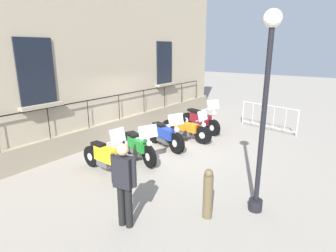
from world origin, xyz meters
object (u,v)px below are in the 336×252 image
object	(u,v)px
pedestrian_standing	(124,181)
motorcycle_green	(138,146)
motorcycle_blue	(165,135)
motorcycle_orange	(186,129)
motorcycle_yellow	(106,158)
lamppost	(265,104)
motorcycle_maroon	(200,121)
bollard	(208,194)
crowd_barrier	(268,117)

from	to	relation	value
pedestrian_standing	motorcycle_green	bearing A→B (deg)	126.96
motorcycle_blue	motorcycle_orange	xyz separation A→B (m)	(0.13, 1.13, -0.02)
motorcycle_yellow	motorcycle_orange	world-z (taller)	motorcycle_yellow
motorcycle_green	pedestrian_standing	size ratio (longest dim) A/B	1.15
lamppost	motorcycle_orange	bearing A→B (deg)	139.44
motorcycle_yellow	motorcycle_green	xyz separation A→B (m)	(0.12, 1.19, 0.00)
motorcycle_green	lamppost	distance (m)	4.27
motorcycle_orange	lamppost	size ratio (longest dim) A/B	0.55
motorcycle_green	motorcycle_orange	xyz separation A→B (m)	(0.12, 2.50, -0.02)
motorcycle_green	lamppost	size ratio (longest dim) A/B	0.48
motorcycle_yellow	motorcycle_maroon	size ratio (longest dim) A/B	0.90
motorcycle_yellow	motorcycle_blue	size ratio (longest dim) A/B	0.97
lamppost	pedestrian_standing	size ratio (longest dim) A/B	2.39
bollard	pedestrian_standing	bearing A→B (deg)	-134.63
lamppost	motorcycle_maroon	bearing A→B (deg)	130.53
motorcycle_green	bollard	distance (m)	3.44
motorcycle_green	motorcycle_blue	xyz separation A→B (m)	(-0.01, 1.37, -0.01)
motorcycle_orange	pedestrian_standing	size ratio (longest dim) A/B	1.30
motorcycle_maroon	pedestrian_standing	bearing A→B (deg)	-72.89
motorcycle_maroon	lamppost	size ratio (longest dim) A/B	0.53
motorcycle_blue	pedestrian_standing	distance (m)	4.47
motorcycle_blue	pedestrian_standing	xyz separation A→B (m)	(1.98, -3.98, 0.50)
motorcycle_blue	lamppost	size ratio (longest dim) A/B	0.49
motorcycle_yellow	motorcycle_maroon	xyz separation A→B (m)	(0.12, 4.99, 0.01)
motorcycle_green	pedestrian_standing	bearing A→B (deg)	-53.04
motorcycle_yellow	motorcycle_maroon	bearing A→B (deg)	88.66
lamppost	bollard	xyz separation A→B (m)	(-0.70, -0.81, -1.73)
motorcycle_blue	motorcycle_maroon	xyz separation A→B (m)	(-0.00, 2.44, 0.01)
motorcycle_green	bollard	size ratio (longest dim) A/B	1.82
bollard	crowd_barrier	bearing A→B (deg)	97.50
motorcycle_orange	bollard	distance (m)	4.97
motorcycle_blue	pedestrian_standing	world-z (taller)	pedestrian_standing
pedestrian_standing	motorcycle_yellow	bearing A→B (deg)	145.66
lamppost	pedestrian_standing	bearing A→B (deg)	-133.08
bollard	pedestrian_standing	xyz separation A→B (m)	(-1.14, -1.15, 0.41)
motorcycle_yellow	crowd_barrier	bearing A→B (deg)	71.30
motorcycle_blue	crowd_barrier	bearing A→B (deg)	62.77
motorcycle_yellow	motorcycle_blue	world-z (taller)	motorcycle_yellow
motorcycle_blue	crowd_barrier	size ratio (longest dim) A/B	0.79
motorcycle_orange	crowd_barrier	distance (m)	3.72
motorcycle_blue	motorcycle_maroon	bearing A→B (deg)	90.02
motorcycle_orange	bollard	size ratio (longest dim) A/B	2.07
pedestrian_standing	motorcycle_orange	bearing A→B (deg)	109.88
motorcycle_blue	bollard	xyz separation A→B (m)	(3.11, -2.83, 0.09)
motorcycle_blue	motorcycle_orange	bearing A→B (deg)	83.70
motorcycle_blue	bollard	size ratio (longest dim) A/B	1.85
motorcycle_yellow	motorcycle_blue	distance (m)	2.56
motorcycle_yellow	pedestrian_standing	size ratio (longest dim) A/B	1.13
motorcycle_yellow	bollard	world-z (taller)	motorcycle_yellow
motorcycle_green	motorcycle_yellow	bearing A→B (deg)	-95.95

